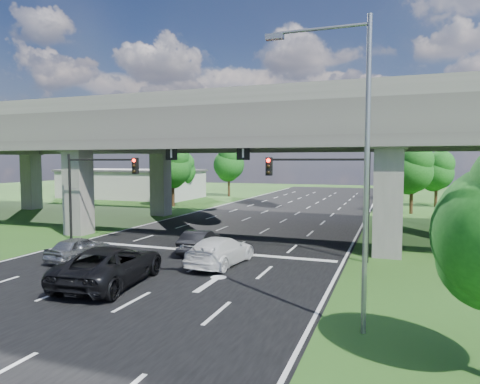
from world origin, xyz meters
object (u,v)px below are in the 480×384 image
Objects in this scene: car_white at (221,251)px; car_silver at (79,248)px; signal_right at (327,185)px; streetlight_near at (354,151)px; car_dark at (200,241)px; streetlight_beyond at (386,158)px; signal_left at (95,181)px; streetlight_far at (382,158)px; car_trailing at (111,265)px.

car_silver is at bearing 17.60° from car_white.
signal_right reaches higher than car_white.
car_dark is at bearing 137.00° from streetlight_near.
signal_right is at bearing -179.76° from car_dark.
signal_left is at bearing -116.43° from streetlight_beyond.
streetlight_far and streetlight_beyond have the same top height.
signal_right is at bearing -142.28° from car_white.
streetlight_near is 16.68m from car_silver.
signal_right and signal_left have the same top height.
signal_right is at bearing 0.00° from signal_left.
signal_left is 0.97× the size of car_trailing.
signal_right is 1.00× the size of signal_left.
streetlight_near is at bearing 164.00° from car_trailing.
car_dark is 0.68× the size of car_trailing.
car_white reaches higher than car_silver.
signal_left is at bearing -56.93° from car_silver.
signal_right reaches higher than car_trailing.
streetlight_beyond reaches higher than car_white.
signal_left is at bearing -131.78° from streetlight_far.
streetlight_near is at bearing -77.12° from signal_right.
streetlight_far is 2.56× the size of car_silver.
streetlight_near is (17.92, -9.94, 1.66)m from signal_left.
streetlight_beyond is (17.92, 36.06, 1.66)m from signal_left.
car_silver is at bearing -121.04° from streetlight_far.
streetlight_far reaches higher than car_white.
car_trailing is at bearing 75.81° from car_dark.
signal_left is 6.73m from car_silver.
streetlight_near is at bearing 142.60° from car_white.
signal_left is 11.59m from car_white.
streetlight_near is 30.00m from streetlight_far.
car_dark is at bearing -40.01° from car_white.
car_dark is at bearing -139.83° from car_silver.
streetlight_far is at bearing -121.72° from car_dark.
car_white is at bearing -147.22° from signal_right.
signal_right is 0.60× the size of streetlight_far.
car_silver is (-15.08, 4.95, -5.15)m from streetlight_near.
car_white is (10.59, -3.26, -3.41)m from signal_left.
signal_right is at bearing 102.88° from streetlight_near.
streetlight_near is at bearing -90.00° from streetlight_far.
car_silver is at bearing 29.72° from car_dark.
car_silver is 6.77m from car_dark.
signal_right is at bearing -155.28° from car_silver.
streetlight_beyond is at bearing -106.76° from car_silver.
streetlight_far is 1.95× the size of car_white.
car_trailing is at bearing 61.81° from car_white.
car_silver is 0.93× the size of car_dark.
signal_left is 0.60× the size of streetlight_beyond.
streetlight_near is 11.80m from car_trailing.
signal_right is at bearing -93.61° from streetlight_beyond.
car_silver is (-15.08, -25.05, -5.15)m from streetlight_far.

